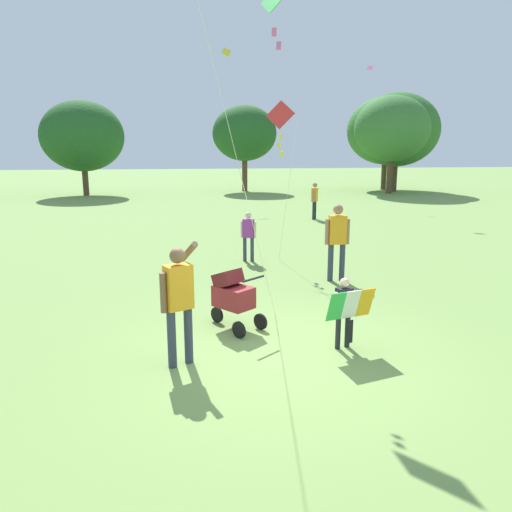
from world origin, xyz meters
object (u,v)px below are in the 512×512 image
object	(u,v)px
kite_adult_black	(275,6)
person_sitting_far	(337,236)
person_adult_flyer	(179,296)
person_red_shirt	(248,233)
stroller	(233,294)
person_couple_left	(315,198)
child_with_butterfly_kite	(345,307)
kite_orange_delta	(281,121)

from	to	relation	value
kite_adult_black	person_sitting_far	size ratio (longest dim) A/B	3.31
person_adult_flyer	person_red_shirt	xyz separation A→B (m)	(1.71, 6.28, -0.24)
stroller	kite_adult_black	world-z (taller)	kite_adult_black
person_adult_flyer	person_couple_left	world-z (taller)	person_adult_flyer
kite_adult_black	person_red_shirt	bearing A→B (deg)	89.30
stroller	person_red_shirt	size ratio (longest dim) A/B	0.77
person_red_shirt	person_couple_left	world-z (taller)	person_couple_left
child_with_butterfly_kite	kite_adult_black	bearing A→B (deg)	115.65
stroller	kite_orange_delta	size ratio (longest dim) A/B	0.25
person_sitting_far	person_couple_left	world-z (taller)	person_sitting_far
stroller	kite_orange_delta	xyz separation A→B (m)	(1.69, 4.97, 3.07)
kite_adult_black	person_couple_left	distance (m)	13.04
person_sitting_far	person_adult_flyer	bearing A→B (deg)	-130.54
child_with_butterfly_kite	kite_adult_black	size ratio (longest dim) A/B	0.19
person_adult_flyer	kite_adult_black	size ratio (longest dim) A/B	0.30
child_with_butterfly_kite	person_adult_flyer	distance (m)	2.51
person_couple_left	person_sitting_far	bearing A→B (deg)	-101.14
kite_adult_black	kite_orange_delta	world-z (taller)	kite_adult_black
person_adult_flyer	stroller	xyz separation A→B (m)	(0.86, 1.35, -0.42)
kite_orange_delta	person_red_shirt	world-z (taller)	kite_orange_delta
person_adult_flyer	kite_adult_black	world-z (taller)	kite_adult_black
child_with_butterfly_kite	person_sitting_far	world-z (taller)	person_sitting_far
stroller	person_red_shirt	distance (m)	5.00
person_adult_flyer	person_sitting_far	bearing A→B (deg)	49.46
person_adult_flyer	kite_orange_delta	distance (m)	7.31
child_with_butterfly_kite	stroller	xyz separation A→B (m)	(-1.61, 1.11, -0.07)
person_adult_flyer	person_sitting_far	distance (m)	5.36
person_sitting_far	person_couple_left	bearing A→B (deg)	78.86
child_with_butterfly_kite	kite_orange_delta	size ratio (longest dim) A/B	0.27
child_with_butterfly_kite	kite_adult_black	xyz separation A→B (m)	(-0.82, 1.70, 4.59)
kite_adult_black	child_with_butterfly_kite	bearing A→B (deg)	-64.35
kite_orange_delta	person_red_shirt	distance (m)	3.01
person_red_shirt	stroller	bearing A→B (deg)	-99.76
kite_orange_delta	person_sitting_far	distance (m)	3.58
stroller	child_with_butterfly_kite	bearing A→B (deg)	-34.54
kite_orange_delta	person_sitting_far	world-z (taller)	kite_orange_delta
stroller	kite_adult_black	size ratio (longest dim) A/B	0.18
person_adult_flyer	kite_orange_delta	xyz separation A→B (m)	(2.56, 6.32, 2.65)
person_couple_left	child_with_butterfly_kite	bearing A→B (deg)	-102.18
stroller	person_adult_flyer	bearing A→B (deg)	-122.59
stroller	kite_adult_black	distance (m)	4.76
person_red_shirt	person_sitting_far	world-z (taller)	person_sitting_far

